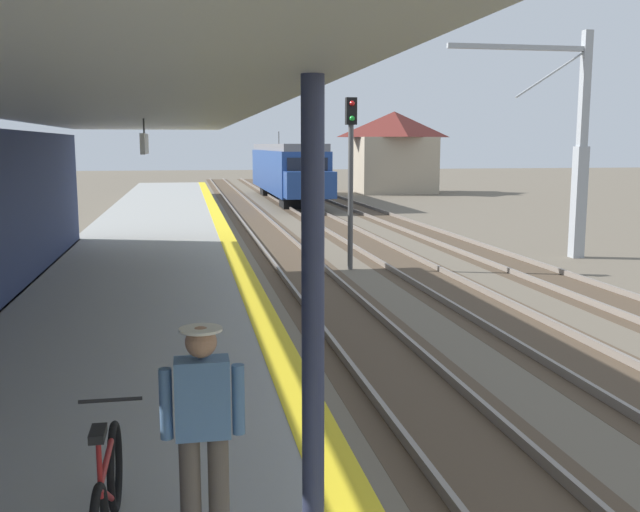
{
  "coord_description": "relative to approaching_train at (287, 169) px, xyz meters",
  "views": [
    {
      "loc": [
        -1.5,
        -1.65,
        3.81
      ],
      "look_at": [
        0.52,
        9.27,
        2.1
      ],
      "focal_mm": 40.73,
      "sensor_mm": 36.0,
      "label": 1
    }
  ],
  "objects": [
    {
      "name": "bicycle_beside_commuter",
      "position": [
        -7.42,
        -44.14,
        -0.88
      ],
      "size": [
        0.48,
        1.82,
        1.04
      ],
      "color": "black",
      "rests_on": "station_platform"
    },
    {
      "name": "distant_trackside_house",
      "position": [
        9.53,
        6.77,
        1.16
      ],
      "size": [
        6.6,
        5.28,
        6.4
      ],
      "color": "tan",
      "rests_on": "ground"
    },
    {
      "name": "track_pair_far_side",
      "position": [
        3.4,
        -27.61,
        -2.13
      ],
      "size": [
        2.34,
        120.0,
        0.16
      ],
      "color": "#4C3D2D",
      "rests_on": "ground"
    },
    {
      "name": "track_pair_nearest_platform",
      "position": [
        -3.4,
        -27.61,
        -2.13
      ],
      "size": [
        2.34,
        120.0,
        0.16
      ],
      "color": "#4C3D2D",
      "rests_on": "ground"
    },
    {
      "name": "track_pair_middle",
      "position": [
        -0.0,
        -27.61,
        -2.13
      ],
      "size": [
        2.34,
        120.0,
        0.16
      ],
      "color": "#4C3D2D",
      "rests_on": "ground"
    },
    {
      "name": "approaching_train",
      "position": [
        0.0,
        0.0,
        0.0
      ],
      "size": [
        2.93,
        19.6,
        4.76
      ],
      "color": "navy",
      "rests_on": "ground"
    },
    {
      "name": "commuter_person",
      "position": [
        -6.73,
        -44.35,
        -0.34
      ],
      "size": [
        0.59,
        0.3,
        1.67
      ],
      "color": "brown",
      "rests_on": "station_platform"
    },
    {
      "name": "station_platform",
      "position": [
        -7.8,
        -31.61,
        -1.73
      ],
      "size": [
        5.0,
        80.0,
        0.91
      ],
      "color": "#999993",
      "rests_on": "ground"
    },
    {
      "name": "rail_signal_post",
      "position": [
        -1.87,
        -27.74,
        1.02
      ],
      "size": [
        0.32,
        0.34,
        5.2
      ],
      "color": "#4C4C4C",
      "rests_on": "ground"
    },
    {
      "name": "catenary_pylon_far_side",
      "position": [
        5.93,
        -26.81,
        1.43
      ],
      "size": [
        5.0,
        0.4,
        7.5
      ],
      "color": "#9EA3A8",
      "rests_on": "ground"
    }
  ]
}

